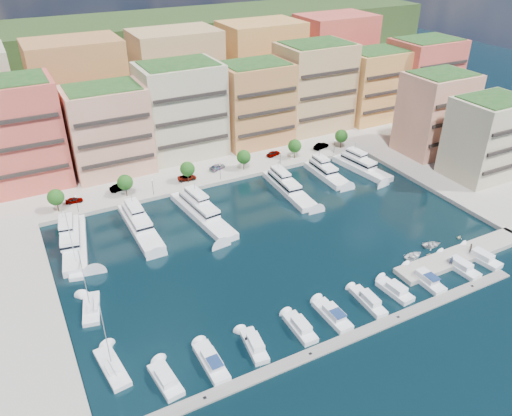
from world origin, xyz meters
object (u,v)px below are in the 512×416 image
object	(u,v)px
cruiser_3	(300,328)
cruiser_5	(368,301)
cruiser_2	(254,346)
tree_2	(187,169)
tree_0	(56,197)
cruiser_6	(395,291)
car_0	(74,200)
tender_1	(430,255)
sailboat_0	(112,368)
yacht_0	(74,240)
tree_4	(295,146)
yacht_1	(139,224)
cruiser_0	(166,380)
lamppost_0	(76,201)
cruiser_4	(333,315)
car_3	(217,167)
cruiser_7	(425,279)
cruiser_9	(481,258)
lamppost_3	(280,156)
sailboat_1	(92,309)
sailboat_2	(78,267)
lamppost_1	(152,184)
yacht_5	(325,172)
tree_5	(341,136)
yacht_4	(287,187)
yacht_2	(201,211)
lamppost_2	(220,169)
tender_3	(459,237)
car_1	(120,187)
tender_0	(414,256)
tender_2	(432,245)
car_5	(321,146)
car_2	(187,178)
person_0	(451,260)
tree_3	(244,157)
cruiser_1	(211,362)
lamppost_4	(334,144)
tree_1	(125,182)
person_1	(471,247)

from	to	relation	value
cruiser_3	cruiser_5	world-z (taller)	same
cruiser_2	tree_2	bearing A→B (deg)	79.15
tree_0	cruiser_6	distance (m)	76.81
cruiser_6	car_0	xyz separation A→B (m)	(-46.11, 60.66, 1.14)
cruiser_2	tender_1	world-z (taller)	cruiser_2
sailboat_0	yacht_0	bearing A→B (deg)	88.16
tree_0	tree_4	size ratio (longest dim) A/B	1.00
yacht_1	cruiser_5	xyz separation A→B (m)	(29.01, -43.70, -0.54)
cruiser_0	lamppost_0	bearing A→B (deg)	92.12
cruiser_4	car_3	bearing A→B (deg)	84.78
car_0	cruiser_7	bearing A→B (deg)	-133.54
cruiser_5	cruiser_9	xyz separation A→B (m)	(28.55, 0.00, 0.00)
lamppost_3	sailboat_1	bearing A→B (deg)	-149.39
cruiser_0	sailboat_2	bearing A→B (deg)	100.08
lamppost_1	yacht_5	bearing A→B (deg)	-12.06
cruiser_5	cruiser_7	world-z (taller)	cruiser_7
tree_5	yacht_4	bearing A→B (deg)	-151.75
tree_4	yacht_2	world-z (taller)	tree_4
tree_5	lamppost_2	xyz separation A→B (m)	(-40.00, -2.30, -0.92)
yacht_4	tender_3	distance (m)	42.01
tree_5	yacht_1	xyz separation A→B (m)	(-65.14, -14.39, -3.65)
cruiser_4	tender_3	world-z (taller)	cruiser_4
tree_5	cruiser_2	xyz separation A→B (m)	(-59.13, -58.08, -4.20)
car_1	yacht_2	bearing A→B (deg)	-151.04
tree_4	cruiser_6	distance (m)	59.87
tender_0	tender_2	xyz separation A→B (m)	(6.27, 1.23, -0.01)
car_5	car_2	bearing A→B (deg)	74.45
person_0	tree_3	bearing A→B (deg)	-30.30
tree_0	cruiser_9	world-z (taller)	tree_0
tree_4	lamppost_1	xyz separation A→B (m)	(-42.00, -2.30, -0.92)
tree_2	yacht_2	distance (m)	16.34
cruiser_6	tree_2	bearing A→B (deg)	107.30
yacht_5	car_0	bearing A→B (deg)	167.04
cruiser_1	car_3	world-z (taller)	car_3
lamppost_4	car_0	bearing A→B (deg)	176.13
tree_2	lamppost_2	xyz separation A→B (m)	(8.00, -2.30, -0.92)
yacht_0	yacht_2	world-z (taller)	same
cruiser_0	tender_1	xyz separation A→B (m)	(58.19, 5.67, -0.14)
lamppost_2	sailboat_2	xyz separation A→B (m)	(-40.14, -20.91, -3.51)
tree_1	lamppost_3	xyz separation A→B (m)	(42.00, -2.30, -0.92)
tree_3	tree_4	size ratio (longest dim) A/B	1.00
yacht_0	cruiser_7	xyz separation A→B (m)	(56.57, -43.89, -0.64)
lamppost_2	cruiser_6	size ratio (longest dim) A/B	0.56
cruiser_1	person_1	world-z (taller)	person_1
cruiser_5	car_0	world-z (taller)	car_0
tree_4	cruiser_0	xyz separation A→B (m)	(-57.94, -58.08, -4.20)
tree_1	sailboat_1	world-z (taller)	sailboat_1
yacht_0	cruiser_6	world-z (taller)	yacht_0
cruiser_6	tree_5	bearing A→B (deg)	62.75
tree_5	cruiser_6	distance (m)	65.47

